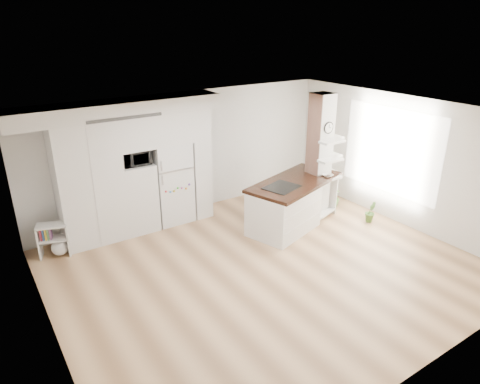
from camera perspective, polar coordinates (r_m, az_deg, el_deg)
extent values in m
cube|color=tan|center=(7.72, 3.44, -9.96)|extent=(7.00, 6.00, 0.01)
cube|color=white|center=(6.70, 3.97, 10.04)|extent=(7.00, 6.00, 0.04)
cube|color=silver|center=(9.52, -7.30, 5.13)|extent=(7.00, 0.04, 2.70)
cube|color=silver|center=(5.32, 23.93, -11.04)|extent=(7.00, 0.04, 2.70)
cube|color=silver|center=(5.89, -24.91, -7.90)|extent=(0.04, 6.00, 2.70)
cube|color=silver|center=(9.53, 20.77, 3.86)|extent=(0.04, 6.00, 2.70)
cube|color=white|center=(8.57, -19.47, 1.03)|extent=(1.20, 0.65, 2.40)
cube|color=white|center=(8.99, -13.43, -0.69)|extent=(0.65, 0.65, 1.42)
cube|color=white|center=(8.57, -14.23, 7.77)|extent=(0.65, 0.65, 0.65)
cube|color=white|center=(8.83, -9.63, 8.55)|extent=(0.85, 0.65, 0.65)
cube|color=white|center=(9.33, -5.80, 3.88)|extent=(0.40, 0.65, 2.40)
cube|color=silver|center=(8.38, -15.93, 10.62)|extent=(4.00, 0.70, 0.30)
cube|color=#262626|center=(8.08, -15.07, 9.52)|extent=(1.40, 0.04, 0.06)
cube|color=white|center=(9.19, -9.19, 1.27)|extent=(0.78, 0.66, 1.75)
cube|color=#B2B2B7|center=(8.77, -8.38, 2.84)|extent=(0.78, 0.01, 0.03)
cube|color=silver|center=(9.39, 10.52, 4.69)|extent=(0.40, 0.40, 2.70)
cube|color=#AB765F|center=(9.25, 9.57, 4.49)|extent=(0.02, 0.40, 2.70)
cube|color=#AB765F|center=(9.53, 9.65, 5.01)|extent=(0.40, 0.02, 2.70)
cylinder|color=black|center=(9.07, 11.71, 8.40)|extent=(0.25, 0.03, 0.25)
cylinder|color=white|center=(9.06, 11.78, 8.37)|extent=(0.21, 0.01, 0.21)
plane|color=white|center=(9.64, 19.40, 5.18)|extent=(0.00, 2.40, 2.40)
cylinder|color=white|center=(8.06, 12.94, 7.34)|extent=(0.12, 0.12, 0.10)
cube|color=white|center=(8.81, 5.85, -2.39)|extent=(1.64, 1.32, 0.92)
cube|color=white|center=(9.77, 9.19, -2.24)|extent=(1.01, 1.12, 0.04)
cube|color=white|center=(9.94, 10.39, 0.24)|extent=(0.30, 0.90, 0.92)
cube|color=black|center=(8.92, 7.35, 1.30)|extent=(2.41, 1.65, 0.07)
cube|color=black|center=(8.52, 5.58, 0.64)|extent=(0.79, 0.72, 0.01)
cube|color=olive|center=(9.66, 9.08, -1.48)|extent=(0.52, 0.45, 0.28)
cylinder|color=white|center=(9.56, 9.31, 3.51)|extent=(0.12, 0.12, 0.22)
cube|color=white|center=(8.67, -25.19, -6.02)|extent=(0.13, 0.30, 0.64)
cube|color=white|center=(8.58, -21.86, -5.74)|extent=(0.13, 0.30, 0.64)
cube|color=white|center=(8.50, -23.84, -4.06)|extent=(0.61, 0.46, 0.03)
cube|color=white|center=(8.61, -23.56, -5.72)|extent=(0.58, 0.45, 0.03)
sphere|color=white|center=(8.68, -22.90, -6.80)|extent=(0.31, 0.31, 0.31)
imported|color=#4D7E32|center=(9.67, 16.98, -2.52)|extent=(0.30, 0.27, 0.46)
imported|color=#4D7E32|center=(10.22, 12.35, -0.63)|extent=(0.28, 0.28, 0.48)
imported|color=#2D2D2D|center=(8.65, -13.80, 4.47)|extent=(0.54, 0.37, 0.30)
imported|color=#4D7E32|center=(9.63, 11.61, 6.14)|extent=(0.27, 0.23, 0.30)
imported|color=white|center=(9.29, 11.64, 2.16)|extent=(0.22, 0.22, 0.05)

